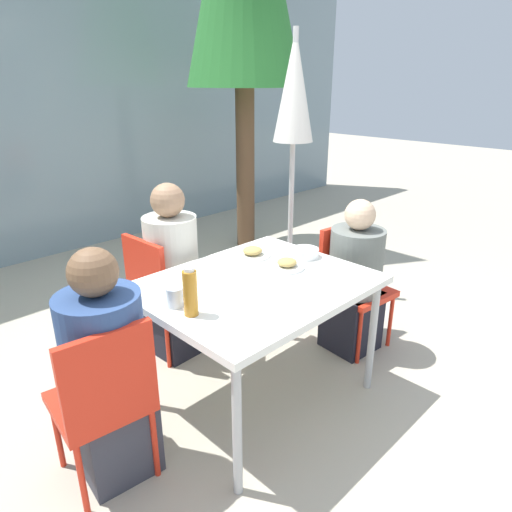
{
  "coord_description": "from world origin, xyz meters",
  "views": [
    {
      "loc": [
        -1.6,
        -1.6,
        1.78
      ],
      "look_at": [
        0.0,
        0.0,
        0.9
      ],
      "focal_mm": 32.0,
      "sensor_mm": 36.0,
      "label": 1
    }
  ],
  "objects": [
    {
      "name": "salad_bowl",
      "position": [
        0.48,
        0.05,
        0.78
      ],
      "size": [
        0.17,
        0.17,
        0.05
      ],
      "color": "white",
      "rests_on": "dining_table"
    },
    {
      "name": "chair_right",
      "position": [
        0.91,
        -0.01,
        0.49
      ],
      "size": [
        0.44,
        0.44,
        0.85
      ],
      "rotation": [
        0.0,
        0.0,
        3.04
      ],
      "color": "red",
      "rests_on": "ground"
    },
    {
      "name": "person_right",
      "position": [
        0.85,
        -0.08,
        0.5
      ],
      "size": [
        0.36,
        0.36,
        1.07
      ],
      "rotation": [
        0.0,
        0.0,
        3.04
      ],
      "color": "black",
      "rests_on": "ground"
    },
    {
      "name": "closed_umbrella",
      "position": [
        1.3,
        0.88,
        1.59
      ],
      "size": [
        0.36,
        0.36,
        2.15
      ],
      "color": "#333333",
      "rests_on": "ground"
    },
    {
      "name": "chair_left",
      "position": [
        -0.91,
        0.02,
        0.49
      ],
      "size": [
        0.44,
        0.44,
        0.85
      ],
      "rotation": [
        0.0,
        0.0,
        -0.11
      ],
      "color": "red",
      "rests_on": "ground"
    },
    {
      "name": "dining_table",
      "position": [
        0.0,
        0.0,
        0.69
      ],
      "size": [
        1.21,
        0.98,
        0.75
      ],
      "color": "white",
      "rests_on": "ground"
    },
    {
      "name": "person_left",
      "position": [
        -0.85,
        0.1,
        0.53
      ],
      "size": [
        0.37,
        0.37,
        1.14
      ],
      "rotation": [
        0.0,
        0.0,
        -0.11
      ],
      "color": "#383842",
      "rests_on": "ground"
    },
    {
      "name": "building_facade",
      "position": [
        0.0,
        3.33,
        1.5
      ],
      "size": [
        10.0,
        0.2,
        3.0
      ],
      "color": "gray",
      "rests_on": "ground"
    },
    {
      "name": "drinking_cup",
      "position": [
        -0.48,
        0.07,
        0.8
      ],
      "size": [
        0.08,
        0.08,
        0.1
      ],
      "color": "silver",
      "rests_on": "dining_table"
    },
    {
      "name": "plate_1",
      "position": [
        0.25,
        0.28,
        0.77
      ],
      "size": [
        0.22,
        0.22,
        0.06
      ],
      "color": "white",
      "rests_on": "dining_table"
    },
    {
      "name": "person_far",
      "position": [
        -0.04,
        0.74,
        0.56
      ],
      "size": [
        0.34,
        0.34,
        1.19
      ],
      "rotation": [
        0.0,
        0.0,
        -1.52
      ],
      "color": "black",
      "rests_on": "ground"
    },
    {
      "name": "plate_0",
      "position": [
        0.26,
        0.01,
        0.77
      ],
      "size": [
        0.21,
        0.21,
        0.06
      ],
      "color": "white",
      "rests_on": "dining_table"
    },
    {
      "name": "chair_far",
      "position": [
        -0.12,
        0.79,
        0.49
      ],
      "size": [
        0.42,
        0.42,
        0.85
      ],
      "rotation": [
        0.0,
        0.0,
        -1.52
      ],
      "color": "red",
      "rests_on": "ground"
    },
    {
      "name": "bottle",
      "position": [
        -0.48,
        -0.05,
        0.87
      ],
      "size": [
        0.07,
        0.07,
        0.24
      ],
      "color": "#B7751E",
      "rests_on": "dining_table"
    },
    {
      "name": "ground_plane",
      "position": [
        0.0,
        0.0,
        0.0
      ],
      "size": [
        24.0,
        24.0,
        0.0
      ],
      "primitive_type": "plane",
      "color": "#B2A893"
    }
  ]
}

